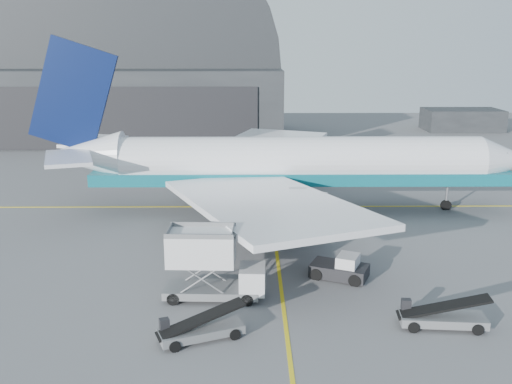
{
  "coord_description": "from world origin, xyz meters",
  "views": [
    {
      "loc": [
        -2.01,
        -35.52,
        16.07
      ],
      "look_at": [
        -1.62,
        8.68,
        4.5
      ],
      "focal_mm": 40.0,
      "sensor_mm": 36.0,
      "label": 1
    }
  ],
  "objects_px": {
    "belt_loader_a": "(200,329)",
    "airliner": "(281,163)",
    "catering_truck": "(210,265)",
    "pushback_tug": "(341,269)",
    "belt_loader_b": "(441,317)"
  },
  "relations": [
    {
      "from": "belt_loader_a",
      "to": "airliner",
      "type": "bearing_deg",
      "value": 55.21
    },
    {
      "from": "catering_truck",
      "to": "pushback_tug",
      "type": "distance_m",
      "value": 9.64
    },
    {
      "from": "airliner",
      "to": "belt_loader_a",
      "type": "xyz_separation_m",
      "value": [
        -5.83,
        -25.48,
        -4.15
      ]
    },
    {
      "from": "airliner",
      "to": "catering_truck",
      "type": "height_order",
      "value": "airliner"
    },
    {
      "from": "airliner",
      "to": "belt_loader_a",
      "type": "relative_size",
      "value": 9.54
    },
    {
      "from": "airliner",
      "to": "belt_loader_a",
      "type": "height_order",
      "value": "airliner"
    },
    {
      "from": "pushback_tug",
      "to": "belt_loader_a",
      "type": "distance_m",
      "value": 12.55
    },
    {
      "from": "catering_truck",
      "to": "belt_loader_a",
      "type": "bearing_deg",
      "value": -90.41
    },
    {
      "from": "airliner",
      "to": "belt_loader_b",
      "type": "bearing_deg",
      "value": -71.43
    },
    {
      "from": "pushback_tug",
      "to": "airliner",
      "type": "bearing_deg",
      "value": 124.91
    },
    {
      "from": "catering_truck",
      "to": "belt_loader_b",
      "type": "bearing_deg",
      "value": -14.08
    },
    {
      "from": "catering_truck",
      "to": "pushback_tug",
      "type": "relative_size",
      "value": 1.49
    },
    {
      "from": "belt_loader_a",
      "to": "pushback_tug",
      "type": "bearing_deg",
      "value": 20.98
    },
    {
      "from": "airliner",
      "to": "belt_loader_b",
      "type": "relative_size",
      "value": 9.09
    },
    {
      "from": "catering_truck",
      "to": "belt_loader_a",
      "type": "xyz_separation_m",
      "value": [
        -0.25,
        -5.33,
        -1.67
      ]
    }
  ]
}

